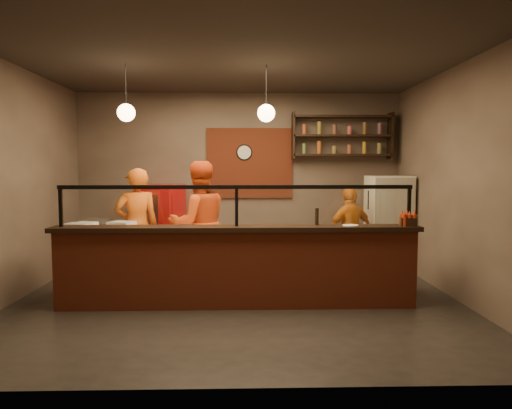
{
  "coord_description": "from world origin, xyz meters",
  "views": [
    {
      "loc": [
        0.1,
        -6.09,
        1.78
      ],
      "look_at": [
        0.26,
        0.3,
        1.29
      ],
      "focal_mm": 32.0,
      "sensor_mm": 36.0,
      "label": 1
    }
  ],
  "objects_px": {
    "condiment_caddy": "(408,222)",
    "fridge": "(388,224)",
    "cook_mid": "(199,224)",
    "red_cooler": "(163,226)",
    "pizza_dough": "(283,232)",
    "cook_right": "(350,232)",
    "wall_clock": "(244,152)",
    "pepper_mill": "(317,217)",
    "cook_left": "(137,227)"
  },
  "relations": [
    {
      "from": "condiment_caddy",
      "to": "fridge",
      "type": "bearing_deg",
      "value": 78.96
    },
    {
      "from": "cook_mid",
      "to": "condiment_caddy",
      "type": "height_order",
      "value": "cook_mid"
    },
    {
      "from": "red_cooler",
      "to": "condiment_caddy",
      "type": "relative_size",
      "value": 7.87
    },
    {
      "from": "condiment_caddy",
      "to": "pizza_dough",
      "type": "bearing_deg",
      "value": 158.21
    },
    {
      "from": "cook_right",
      "to": "fridge",
      "type": "xyz_separation_m",
      "value": [
        0.74,
        0.35,
        0.09
      ]
    },
    {
      "from": "wall_clock",
      "to": "red_cooler",
      "type": "bearing_deg",
      "value": -168.2
    },
    {
      "from": "pepper_mill",
      "to": "cook_left",
      "type": "bearing_deg",
      "value": 157.1
    },
    {
      "from": "cook_right",
      "to": "pepper_mill",
      "type": "relative_size",
      "value": 6.73
    },
    {
      "from": "fridge",
      "to": "red_cooler",
      "type": "xyz_separation_m",
      "value": [
        -3.98,
        0.43,
        -0.08
      ]
    },
    {
      "from": "wall_clock",
      "to": "cook_mid",
      "type": "distance_m",
      "value": 2.11
    },
    {
      "from": "condiment_caddy",
      "to": "red_cooler",
      "type": "bearing_deg",
      "value": 145.27
    },
    {
      "from": "fridge",
      "to": "condiment_caddy",
      "type": "bearing_deg",
      "value": -101.52
    },
    {
      "from": "fridge",
      "to": "condiment_caddy",
      "type": "height_order",
      "value": "fridge"
    },
    {
      "from": "cook_mid",
      "to": "cook_right",
      "type": "distance_m",
      "value": 2.52
    },
    {
      "from": "cook_mid",
      "to": "cook_left",
      "type": "bearing_deg",
      "value": -23.23
    },
    {
      "from": "pizza_dough",
      "to": "pepper_mill",
      "type": "bearing_deg",
      "value": -52.16
    },
    {
      "from": "condiment_caddy",
      "to": "cook_right",
      "type": "bearing_deg",
      "value": 101.32
    },
    {
      "from": "wall_clock",
      "to": "cook_right",
      "type": "height_order",
      "value": "wall_clock"
    },
    {
      "from": "cook_mid",
      "to": "cook_right",
      "type": "xyz_separation_m",
      "value": [
        2.46,
        0.54,
        -0.21
      ]
    },
    {
      "from": "wall_clock",
      "to": "condiment_caddy",
      "type": "relative_size",
      "value": 1.56
    },
    {
      "from": "pepper_mill",
      "to": "wall_clock",
      "type": "bearing_deg",
      "value": 109.37
    },
    {
      "from": "cook_left",
      "to": "pepper_mill",
      "type": "bearing_deg",
      "value": 135.23
    },
    {
      "from": "cook_left",
      "to": "cook_right",
      "type": "xyz_separation_m",
      "value": [
        3.4,
        0.49,
        -0.15
      ]
    },
    {
      "from": "cook_right",
      "to": "fridge",
      "type": "distance_m",
      "value": 0.82
    },
    {
      "from": "wall_clock",
      "to": "pepper_mill",
      "type": "height_order",
      "value": "wall_clock"
    },
    {
      "from": "pizza_dough",
      "to": "pepper_mill",
      "type": "distance_m",
      "value": 0.69
    },
    {
      "from": "cook_left",
      "to": "red_cooler",
      "type": "relative_size",
      "value": 1.19
    },
    {
      "from": "cook_mid",
      "to": "fridge",
      "type": "height_order",
      "value": "cook_mid"
    },
    {
      "from": "cook_left",
      "to": "pepper_mill",
      "type": "relative_size",
      "value": 8.1
    },
    {
      "from": "fridge",
      "to": "red_cooler",
      "type": "distance_m",
      "value": 4.01
    },
    {
      "from": "cook_left",
      "to": "pepper_mill",
      "type": "xyz_separation_m",
      "value": [
        2.58,
        -1.09,
        0.27
      ]
    },
    {
      "from": "wall_clock",
      "to": "red_cooler",
      "type": "xyz_separation_m",
      "value": [
        -1.48,
        -0.31,
        -1.34
      ]
    },
    {
      "from": "fridge",
      "to": "condiment_caddy",
      "type": "relative_size",
      "value": 8.71
    },
    {
      "from": "fridge",
      "to": "condiment_caddy",
      "type": "distance_m",
      "value": 2.11
    },
    {
      "from": "cook_mid",
      "to": "red_cooler",
      "type": "height_order",
      "value": "cook_mid"
    },
    {
      "from": "fridge",
      "to": "cook_left",
      "type": "bearing_deg",
      "value": -169.01
    },
    {
      "from": "pizza_dough",
      "to": "condiment_caddy",
      "type": "xyz_separation_m",
      "value": [
        1.55,
        -0.62,
        0.21
      ]
    },
    {
      "from": "fridge",
      "to": "cook_right",
      "type": "bearing_deg",
      "value": -155.44
    },
    {
      "from": "pizza_dough",
      "to": "pepper_mill",
      "type": "height_order",
      "value": "pepper_mill"
    },
    {
      "from": "wall_clock",
      "to": "fridge",
      "type": "bearing_deg",
      "value": -16.57
    },
    {
      "from": "wall_clock",
      "to": "cook_right",
      "type": "xyz_separation_m",
      "value": [
        1.76,
        -1.09,
        -1.35
      ]
    },
    {
      "from": "cook_left",
      "to": "condiment_caddy",
      "type": "distance_m",
      "value": 3.94
    },
    {
      "from": "cook_mid",
      "to": "condiment_caddy",
      "type": "xyz_separation_m",
      "value": [
        2.8,
        -1.16,
        0.16
      ]
    },
    {
      "from": "red_cooler",
      "to": "wall_clock",
      "type": "bearing_deg",
      "value": 34.04
    },
    {
      "from": "pizza_dough",
      "to": "red_cooler",
      "type": "bearing_deg",
      "value": 137.49
    },
    {
      "from": "cook_right",
      "to": "fridge",
      "type": "bearing_deg",
      "value": -177.2
    },
    {
      "from": "cook_left",
      "to": "pepper_mill",
      "type": "height_order",
      "value": "cook_left"
    },
    {
      "from": "cook_right",
      "to": "pizza_dough",
      "type": "bearing_deg",
      "value": 19.69
    },
    {
      "from": "cook_mid",
      "to": "condiment_caddy",
      "type": "distance_m",
      "value": 3.03
    },
    {
      "from": "wall_clock",
      "to": "red_cooler",
      "type": "height_order",
      "value": "wall_clock"
    }
  ]
}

